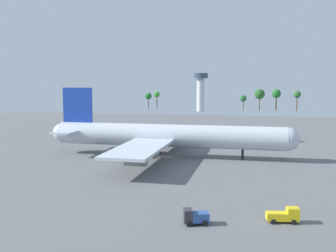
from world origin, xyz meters
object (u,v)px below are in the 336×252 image
(pushback_tractor, at_px, (284,215))
(safety_cone_nose, at_px, (284,158))
(fuel_truck, at_px, (195,217))
(cargo_loader, at_px, (292,138))
(control_tower, at_px, (201,88))
(cargo_airplane, at_px, (167,136))
(catering_truck, at_px, (153,137))

(pushback_tractor, relative_size, safety_cone_nose, 6.97)
(fuel_truck, distance_m, pushback_tractor, 13.97)
(cargo_loader, bearing_deg, control_tower, 111.03)
(fuel_truck, height_order, safety_cone_nose, fuel_truck)
(cargo_airplane, distance_m, fuel_truck, 56.08)
(cargo_airplane, distance_m, safety_cone_nose, 33.78)
(safety_cone_nose, xyz_separation_m, control_tower, (-47.88, 173.24, 16.54))
(pushback_tractor, height_order, safety_cone_nose, pushback_tractor)
(control_tower, bearing_deg, cargo_airplane, -85.23)
(safety_cone_nose, bearing_deg, control_tower, 105.45)
(cargo_loader, distance_m, control_tower, 147.95)
(pushback_tractor, xyz_separation_m, cargo_loader, (8.08, 88.65, -0.04))
(safety_cone_nose, relative_size, control_tower, 0.03)
(cargo_airplane, height_order, control_tower, control_tower)
(cargo_airplane, xyz_separation_m, fuel_truck, (16.52, -53.37, -4.86))
(catering_truck, height_order, safety_cone_nose, catering_truck)
(pushback_tractor, xyz_separation_m, catering_truck, (-42.03, 79.91, -0.10))
(cargo_airplane, distance_m, catering_truck, 33.00)
(cargo_airplane, bearing_deg, pushback_tractor, -58.86)
(catering_truck, bearing_deg, safety_cone_nose, -31.02)
(fuel_truck, xyz_separation_m, pushback_tractor, (13.45, 3.77, -0.05))
(cargo_loader, distance_m, safety_cone_nose, 36.27)
(pushback_tractor, bearing_deg, safety_cone_nose, 86.55)
(pushback_tractor, bearing_deg, fuel_truck, -164.35)
(cargo_airplane, height_order, catering_truck, cargo_airplane)
(fuel_truck, height_order, cargo_loader, fuel_truck)
(fuel_truck, distance_m, catering_truck, 88.42)
(pushback_tractor, distance_m, cargo_loader, 89.01)
(cargo_loader, bearing_deg, safety_cone_nose, -97.77)
(safety_cone_nose, height_order, control_tower, control_tower)
(cargo_airplane, height_order, fuel_truck, cargo_airplane)
(cargo_airplane, xyz_separation_m, cargo_loader, (38.05, 39.05, -4.96))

